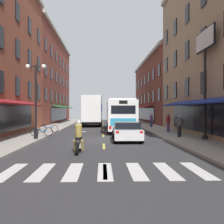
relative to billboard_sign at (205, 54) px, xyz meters
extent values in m
cube|color=#333335|center=(-7.05, 1.10, -6.08)|extent=(34.80, 80.00, 0.10)
cube|color=#DBCC4C|center=(-7.05, -8.90, -6.02)|extent=(0.14, 2.40, 0.01)
cube|color=#DBCC4C|center=(-7.05, -2.40, -6.02)|extent=(0.14, 2.40, 0.01)
cube|color=#DBCC4C|center=(-7.05, 4.10, -6.02)|extent=(0.14, 2.40, 0.01)
cube|color=#DBCC4C|center=(-7.05, 10.60, -6.02)|extent=(0.14, 2.40, 0.01)
cube|color=#DBCC4C|center=(-7.05, 17.10, -6.02)|extent=(0.14, 2.40, 0.01)
cube|color=#DBCC4C|center=(-7.05, 23.60, -6.02)|extent=(0.14, 2.40, 0.01)
cube|color=#DBCC4C|center=(-7.05, 30.10, -6.02)|extent=(0.14, 2.40, 0.01)
cube|color=#DBCC4C|center=(-7.05, 36.60, -6.02)|extent=(0.14, 2.40, 0.01)
cube|color=silver|center=(-10.35, -8.90, -6.02)|extent=(0.50, 2.80, 0.01)
cube|color=silver|center=(-9.25, -8.90, -6.02)|extent=(0.50, 2.80, 0.01)
cube|color=silver|center=(-8.15, -8.90, -6.02)|extent=(0.50, 2.80, 0.01)
cube|color=silver|center=(-7.05, -8.90, -6.02)|extent=(0.50, 2.80, 0.01)
cube|color=silver|center=(-5.95, -8.90, -6.02)|extent=(0.50, 2.80, 0.01)
cube|color=silver|center=(-4.85, -8.90, -6.02)|extent=(0.50, 2.80, 0.01)
cube|color=silver|center=(-3.75, -8.90, -6.02)|extent=(0.50, 2.80, 0.01)
cube|color=#A39E93|center=(-12.95, 1.10, -5.96)|extent=(3.00, 80.00, 0.14)
cube|color=#A39E93|center=(-1.15, 1.10, -5.96)|extent=(3.00, 80.00, 0.14)
cube|color=black|center=(-14.41, 1.10, -4.48)|extent=(0.10, 16.00, 2.10)
cube|color=maroon|center=(-13.70, 1.10, -3.28)|extent=(1.38, 14.93, 0.44)
cube|color=black|center=(-14.41, 1.10, -1.83)|extent=(0.10, 1.00, 1.60)
cube|color=black|center=(-14.41, 4.91, -1.83)|extent=(0.10, 1.00, 1.60)
cube|color=black|center=(-14.41, 8.72, -1.83)|extent=(0.10, 1.00, 1.60)
cube|color=black|center=(-14.41, 12.53, -1.83)|extent=(0.10, 1.00, 1.60)
cube|color=black|center=(-14.41, 1.10, 1.37)|extent=(0.10, 1.00, 1.60)
cube|color=black|center=(-14.41, 4.91, 1.37)|extent=(0.10, 1.00, 1.60)
cube|color=black|center=(-14.41, 8.72, 1.37)|extent=(0.10, 1.00, 1.60)
cube|color=black|center=(-14.41, 12.53, 1.37)|extent=(0.10, 1.00, 1.60)
cube|color=black|center=(-14.41, 4.91, 4.57)|extent=(0.10, 1.00, 1.60)
cube|color=black|center=(-14.41, 8.72, 4.57)|extent=(0.10, 1.00, 1.60)
cube|color=black|center=(-14.41, 12.53, 4.57)|extent=(0.10, 1.00, 1.60)
cube|color=brown|center=(-18.45, 27.76, 1.28)|extent=(8.00, 26.57, 14.61)
cube|color=#B2AD9E|center=(-14.35, 27.76, 8.24)|extent=(0.44, 26.07, 0.40)
cube|color=black|center=(-14.41, 27.76, -4.48)|extent=(0.10, 16.00, 2.10)
cube|color=#1E6638|center=(-13.70, 27.76, -3.28)|extent=(1.38, 14.93, 0.44)
cube|color=black|center=(-14.41, 16.34, -1.83)|extent=(0.10, 1.00, 1.60)
cube|color=black|center=(-14.41, 20.15, -1.83)|extent=(0.10, 1.00, 1.60)
cube|color=black|center=(-14.41, 23.95, -1.83)|extent=(0.10, 1.00, 1.60)
cube|color=black|center=(-14.41, 27.76, -1.83)|extent=(0.10, 1.00, 1.60)
cube|color=black|center=(-14.41, 31.57, -1.83)|extent=(0.10, 1.00, 1.60)
cube|color=black|center=(-14.41, 35.38, -1.83)|extent=(0.10, 1.00, 1.60)
cube|color=black|center=(-14.41, 39.19, -1.83)|extent=(0.10, 1.00, 1.60)
cube|color=black|center=(-14.41, 16.34, 1.37)|extent=(0.10, 1.00, 1.60)
cube|color=black|center=(-14.41, 20.15, 1.37)|extent=(0.10, 1.00, 1.60)
cube|color=black|center=(-14.41, 23.95, 1.37)|extent=(0.10, 1.00, 1.60)
cube|color=black|center=(-14.41, 27.76, 1.37)|extent=(0.10, 1.00, 1.60)
cube|color=black|center=(-14.41, 31.57, 1.37)|extent=(0.10, 1.00, 1.60)
cube|color=black|center=(-14.41, 35.38, 1.37)|extent=(0.10, 1.00, 1.60)
cube|color=black|center=(-14.41, 39.19, 1.37)|extent=(0.10, 1.00, 1.60)
cube|color=black|center=(-14.41, 16.34, 4.57)|extent=(0.10, 1.00, 1.60)
cube|color=black|center=(-14.41, 20.15, 4.57)|extent=(0.10, 1.00, 1.60)
cube|color=black|center=(-14.41, 23.95, 4.57)|extent=(0.10, 1.00, 1.60)
cube|color=black|center=(-14.41, 27.76, 4.57)|extent=(0.10, 1.00, 1.60)
cube|color=black|center=(-14.41, 31.57, 4.57)|extent=(0.10, 1.00, 1.60)
cube|color=black|center=(-14.41, 35.38, 4.57)|extent=(0.10, 1.00, 1.60)
cube|color=black|center=(-14.41, 39.19, 4.57)|extent=(0.10, 1.00, 1.60)
cube|color=black|center=(0.31, 1.10, -4.48)|extent=(0.10, 16.00, 2.10)
cube|color=navy|center=(-0.40, 1.10, -3.28)|extent=(1.38, 14.93, 0.44)
cube|color=black|center=(0.31, 1.10, -1.83)|extent=(0.10, 1.00, 1.60)
cube|color=black|center=(0.31, 4.91, -1.83)|extent=(0.10, 1.00, 1.60)
cube|color=black|center=(0.31, 8.72, -1.83)|extent=(0.10, 1.00, 1.60)
cube|color=black|center=(0.31, 12.53, -1.83)|extent=(0.10, 1.00, 1.60)
cube|color=black|center=(0.31, 1.10, 1.37)|extent=(0.10, 1.00, 1.60)
cube|color=black|center=(0.31, 4.91, 1.37)|extent=(0.10, 1.00, 1.60)
cube|color=black|center=(0.31, 8.72, 1.37)|extent=(0.10, 1.00, 1.60)
cube|color=black|center=(0.31, 12.53, 1.37)|extent=(0.10, 1.00, 1.60)
cube|color=black|center=(0.31, 4.91, 4.57)|extent=(0.10, 1.00, 1.60)
cube|color=black|center=(0.31, 8.72, 4.57)|extent=(0.10, 1.00, 1.60)
cube|color=black|center=(0.31, 12.53, 4.57)|extent=(0.10, 1.00, 1.60)
cube|color=brown|center=(4.35, 27.76, -0.51)|extent=(8.00, 26.57, 11.04)
cube|color=#B2AD9E|center=(0.25, 27.76, 4.66)|extent=(0.44, 26.07, 0.40)
cube|color=black|center=(0.31, 27.76, -4.48)|extent=(0.10, 16.00, 2.10)
cube|color=maroon|center=(-0.40, 27.76, -3.28)|extent=(1.38, 14.93, 0.44)
cube|color=black|center=(0.31, 16.34, -1.83)|extent=(0.10, 1.00, 1.60)
cube|color=black|center=(0.31, 20.15, -1.83)|extent=(0.10, 1.00, 1.60)
cube|color=black|center=(0.31, 23.95, -1.83)|extent=(0.10, 1.00, 1.60)
cube|color=black|center=(0.31, 27.76, -1.83)|extent=(0.10, 1.00, 1.60)
cube|color=black|center=(0.31, 31.57, -1.83)|extent=(0.10, 1.00, 1.60)
cube|color=black|center=(0.31, 35.38, -1.83)|extent=(0.10, 1.00, 1.60)
cube|color=black|center=(0.31, 39.19, -1.83)|extent=(0.10, 1.00, 1.60)
cube|color=black|center=(0.31, 16.34, 1.37)|extent=(0.10, 1.00, 1.60)
cube|color=black|center=(0.31, 20.15, 1.37)|extent=(0.10, 1.00, 1.60)
cube|color=black|center=(0.31, 23.95, 1.37)|extent=(0.10, 1.00, 1.60)
cube|color=black|center=(0.31, 27.76, 1.37)|extent=(0.10, 1.00, 1.60)
cube|color=black|center=(0.31, 31.57, 1.37)|extent=(0.10, 1.00, 1.60)
cube|color=black|center=(0.31, 35.38, 1.37)|extent=(0.10, 1.00, 1.60)
cube|color=black|center=(0.31, 39.19, 1.37)|extent=(0.10, 1.00, 1.60)
cylinder|color=black|center=(0.00, 0.00, -2.75)|extent=(0.18, 0.18, 6.28)
cylinder|color=black|center=(0.00, 0.00, -5.77)|extent=(0.40, 0.40, 0.24)
cube|color=black|center=(0.00, 0.00, 1.02)|extent=(0.10, 3.21, 1.42)
cube|color=silver|center=(-0.06, 0.00, 1.02)|extent=(0.04, 3.05, 1.26)
cube|color=silver|center=(0.06, 0.00, 1.02)|extent=(0.04, 3.05, 1.26)
cube|color=white|center=(-5.33, 9.46, -4.33)|extent=(2.66, 11.21, 2.69)
cube|color=silver|center=(-5.33, 9.46, -2.93)|extent=(2.45, 10.01, 0.16)
cube|color=black|center=(-5.33, 9.76, -4.14)|extent=(2.68, 8.81, 0.96)
cube|color=maroon|center=(-5.33, 9.46, -5.43)|extent=(2.69, 10.81, 0.36)
cube|color=black|center=(-5.28, 15.02, -4.14)|extent=(2.25, 0.14, 1.10)
cube|color=black|center=(-5.39, 3.91, -3.84)|extent=(2.05, 0.14, 0.70)
cube|color=teal|center=(-5.39, 3.90, -4.87)|extent=(2.15, 0.12, 0.64)
cube|color=black|center=(-5.39, 3.90, -3.21)|extent=(0.70, 0.11, 0.28)
cube|color=red|center=(-6.48, 3.90, -5.33)|extent=(0.20, 0.08, 0.28)
cube|color=red|center=(-4.29, 3.88, -5.33)|extent=(0.20, 0.08, 0.28)
cylinder|color=black|center=(-6.47, 13.07, -5.53)|extent=(0.31, 1.00, 1.00)
cylinder|color=black|center=(-4.12, 13.05, -5.53)|extent=(0.31, 1.00, 1.00)
cylinder|color=black|center=(-6.54, 6.38, -5.53)|extent=(0.31, 1.00, 1.00)
cylinder|color=black|center=(-4.19, 6.36, -5.53)|extent=(0.31, 1.00, 1.00)
cube|color=#B21E19|center=(-8.36, 20.01, -4.48)|extent=(2.35, 2.10, 2.40)
cube|color=black|center=(-8.34, 21.00, -3.63)|extent=(2.00, 0.15, 0.80)
cube|color=white|center=(-8.44, 16.54, -3.67)|extent=(2.52, 4.97, 3.31)
cube|color=navy|center=(-7.22, 16.51, -3.51)|extent=(0.13, 2.95, 0.90)
cube|color=black|center=(-8.42, 17.56, -5.48)|extent=(2.06, 6.60, 0.24)
cylinder|color=black|center=(-9.46, 19.84, -5.58)|extent=(0.30, 0.91, 0.90)
cylinder|color=black|center=(-7.26, 19.79, -5.58)|extent=(0.30, 0.91, 0.90)
cylinder|color=black|center=(-9.56, 15.82, -5.58)|extent=(0.30, 0.91, 0.90)
cylinder|color=black|center=(-7.36, 15.77, -5.58)|extent=(0.30, 0.91, 0.90)
cube|color=silver|center=(-5.44, 0.27, -5.47)|extent=(1.88, 4.28, 0.64)
cube|color=black|center=(-5.44, 0.10, -4.94)|extent=(1.70, 2.32, 0.48)
cube|color=red|center=(-6.20, -1.84, -5.24)|extent=(0.20, 0.06, 0.14)
cube|color=red|center=(-4.72, -1.85, -5.24)|extent=(0.20, 0.06, 0.14)
cylinder|color=black|center=(-6.30, 1.71, -5.71)|extent=(0.23, 0.64, 0.64)
cylinder|color=black|center=(-4.56, 1.69, -5.71)|extent=(0.23, 0.64, 0.64)
cylinder|color=black|center=(-6.33, -1.16, -5.71)|extent=(0.23, 0.64, 0.64)
cylinder|color=black|center=(-4.59, -1.17, -5.71)|extent=(0.23, 0.64, 0.64)
cube|color=#515154|center=(-8.57, 28.57, -5.45)|extent=(1.86, 4.40, 0.68)
cube|color=black|center=(-8.57, 28.40, -4.88)|extent=(1.68, 2.38, 0.52)
cube|color=red|center=(-9.32, 26.41, -5.20)|extent=(0.20, 0.06, 0.14)
cube|color=red|center=(-7.86, 26.39, -5.20)|extent=(0.20, 0.06, 0.14)
cylinder|color=black|center=(-9.42, 30.07, -5.71)|extent=(0.23, 0.64, 0.64)
cylinder|color=black|center=(-7.70, 30.06, -5.71)|extent=(0.23, 0.64, 0.64)
cylinder|color=black|center=(-9.45, 27.09, -5.71)|extent=(0.23, 0.64, 0.64)
cylinder|color=black|center=(-7.73, 27.07, -5.71)|extent=(0.23, 0.64, 0.64)
cylinder|color=black|center=(-8.30, -4.10, -5.72)|extent=(0.12, 0.62, 0.62)
cylinder|color=black|center=(-8.34, -5.55, -5.72)|extent=(0.14, 0.62, 0.62)
cylinder|color=#B2B2B7|center=(-8.30, -4.22, -5.42)|extent=(0.08, 0.33, 0.68)
ellipsoid|color=navy|center=(-8.32, -4.65, -5.22)|extent=(0.34, 0.57, 0.28)
cube|color=black|center=(-8.33, -5.05, -5.29)|extent=(0.28, 0.57, 0.12)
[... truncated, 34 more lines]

